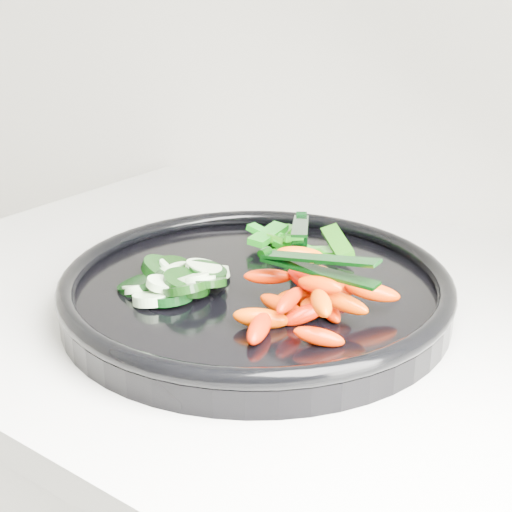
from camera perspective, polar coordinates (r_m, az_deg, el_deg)
The scene contains 6 objects.
veggie_tray at distance 0.69m, azimuth -0.00°, elevation -2.68°, with size 0.48×0.48×0.04m.
cucumber_pile at distance 0.68m, azimuth -6.24°, elevation -1.80°, with size 0.12×0.12×0.04m.
carrot_pile at distance 0.62m, azimuth 4.19°, elevation -3.35°, with size 0.14×0.15×0.05m.
pepper_pile at distance 0.77m, azimuth 3.12°, elevation 1.06°, with size 0.13×0.10×0.04m.
tong_carrot at distance 0.61m, azimuth 4.72°, elevation -0.64°, with size 0.11×0.02×0.02m.
tong_pepper at distance 0.75m, azimuth 3.57°, elevation 2.12°, with size 0.07×0.10×0.02m.
Camera 1 is at (-0.22, 1.15, 1.24)m, focal length 50.00 mm.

